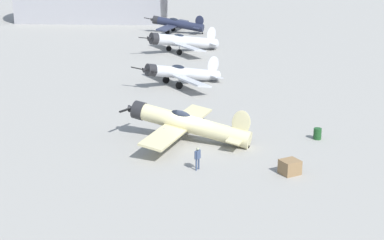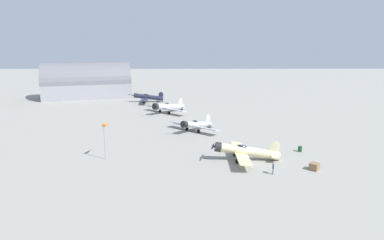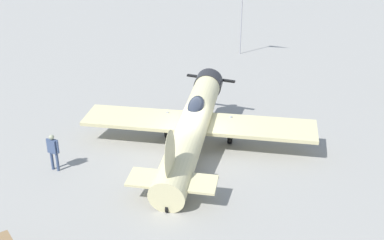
# 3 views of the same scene
# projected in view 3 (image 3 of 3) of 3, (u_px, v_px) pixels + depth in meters

# --- Properties ---
(ground_plane) EXTENTS (400.00, 400.00, 0.00)m
(ground_plane) POSITION_uv_depth(u_px,v_px,m) (192.00, 156.00, 19.27)
(ground_plane) COLOR gray
(airplane_foreground) EXTENTS (11.35, 10.81, 3.18)m
(airplane_foreground) POSITION_uv_depth(u_px,v_px,m) (194.00, 123.00, 19.20)
(airplane_foreground) COLOR beige
(airplane_foreground) RESTS_ON ground_plane
(ground_crew_mechanic) EXTENTS (0.64, 0.34, 1.68)m
(ground_crew_mechanic) POSITION_uv_depth(u_px,v_px,m) (53.00, 149.00, 17.60)
(ground_crew_mechanic) COLOR #384766
(ground_crew_mechanic) RESTS_ON ground_plane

